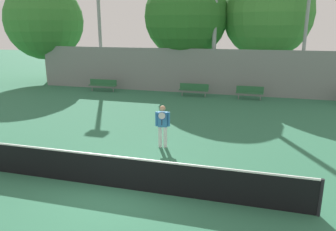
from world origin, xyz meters
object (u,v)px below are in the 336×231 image
(light_pole_near_left, at_px, (99,21))
(bench_adjacent_court, at_px, (103,84))
(light_pole_far_right, at_px, (216,2))
(bench_courtside_near, at_px, (194,89))
(bench_by_gate, at_px, (250,91))
(light_pole_center_back, at_px, (307,15))
(tree_green_tall, at_px, (186,16))
(tennis_net, at_px, (119,172))
(tree_dark_dense, at_px, (268,14))
(tennis_player, at_px, (163,124))
(tree_green_broad, at_px, (44,21))

(light_pole_near_left, bearing_deg, bench_adjacent_court, -62.41)
(light_pole_far_right, bearing_deg, light_pole_near_left, -179.56)
(bench_courtside_near, relative_size, bench_by_gate, 1.14)
(light_pole_far_right, xyz_separation_m, light_pole_center_back, (5.87, -0.30, -0.87))
(bench_adjacent_court, height_order, tree_green_tall, tree_green_tall)
(tennis_net, distance_m, tree_green_tall, 17.66)
(light_pole_near_left, xyz_separation_m, tree_dark_dense, (12.25, 2.86, 0.49))
(light_pole_center_back, xyz_separation_m, tree_green_tall, (-8.26, 1.85, 0.03))
(bench_by_gate, bearing_deg, tennis_player, -106.46)
(bench_courtside_near, bearing_deg, light_pole_near_left, 169.02)
(bench_by_gate, bearing_deg, tree_dark_dense, 79.44)
(bench_adjacent_court, xyz_separation_m, light_pole_far_right, (7.97, 1.56, 5.71))
(tennis_net, relative_size, light_pole_near_left, 1.29)
(tennis_player, bearing_deg, light_pole_center_back, 51.18)
(tree_dark_dense, bearing_deg, light_pole_far_right, -141.40)
(tennis_net, xyz_separation_m, bench_by_gate, (3.22, 13.76, 0.02))
(tennis_player, xyz_separation_m, tree_dark_dense, (3.80, 14.45, 4.62))
(bench_adjacent_court, bearing_deg, bench_by_gate, -0.00)
(bench_adjacent_court, xyz_separation_m, light_pole_center_back, (13.84, 1.25, 4.84))
(tree_green_tall, height_order, tree_dark_dense, tree_dark_dense)
(tennis_net, height_order, bench_by_gate, tennis_net)
(tennis_net, distance_m, bench_by_gate, 14.13)
(tennis_player, xyz_separation_m, bench_by_gate, (2.98, 10.10, -0.44))
(light_pole_near_left, height_order, tree_dark_dense, tree_dark_dense)
(light_pole_near_left, height_order, tree_green_tall, tree_green_tall)
(bench_courtside_near, distance_m, bench_adjacent_court, 6.91)
(tree_green_tall, bearing_deg, light_pole_center_back, -12.65)
(light_pole_near_left, bearing_deg, bench_courtside_near, -10.98)
(tree_green_broad, height_order, tree_dark_dense, tree_dark_dense)
(bench_adjacent_court, relative_size, light_pole_near_left, 0.25)
(bench_courtside_near, distance_m, tree_green_tall, 5.93)
(tree_green_broad, bearing_deg, tennis_net, -49.80)
(tree_dark_dense, bearing_deg, light_pole_center_back, -52.57)
(light_pole_center_back, relative_size, tree_green_broad, 1.04)
(tree_green_tall, distance_m, tree_dark_dense, 6.03)
(light_pole_near_left, distance_m, tree_green_tall, 6.57)
(tree_green_broad, bearing_deg, light_pole_center_back, -3.94)
(light_pole_far_right, distance_m, light_pole_center_back, 5.95)
(bench_courtside_near, height_order, tree_dark_dense, tree_dark_dense)
(tennis_net, distance_m, bench_courtside_near, 13.77)
(tennis_player, xyz_separation_m, tree_green_broad, (-14.11, 12.75, 4.15))
(tennis_net, xyz_separation_m, light_pole_near_left, (-8.21, 15.25, 4.59))
(bench_by_gate, xyz_separation_m, tree_dark_dense, (0.81, 4.35, 5.06))
(light_pole_center_back, bearing_deg, bench_adjacent_court, -174.82)
(bench_adjacent_court, distance_m, bench_by_gate, 10.66)
(bench_adjacent_court, xyz_separation_m, tree_green_broad, (-6.43, 2.65, 4.58))
(tennis_net, xyz_separation_m, tree_dark_dense, (4.04, 18.11, 5.08))
(tree_green_broad, relative_size, tree_dark_dense, 0.94)
(tree_green_tall, height_order, tree_green_broad, tree_green_tall)
(bench_adjacent_court, relative_size, light_pole_far_right, 0.19)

